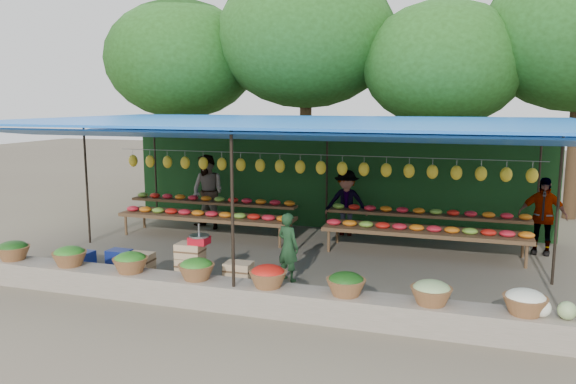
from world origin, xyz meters
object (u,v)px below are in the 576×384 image
(blue_crate_front, at_px, (78,260))
(vendor_seated, at_px, (288,247))
(crate_counter, at_px, (189,269))
(weighing_scale, at_px, (199,239))
(blue_crate_back, at_px, (119,257))

(blue_crate_front, bearing_deg, vendor_seated, 9.51)
(vendor_seated, distance_m, blue_crate_front, 4.12)
(vendor_seated, bearing_deg, crate_counter, 53.73)
(weighing_scale, bearing_deg, blue_crate_back, 159.22)
(crate_counter, distance_m, vendor_seated, 1.77)
(weighing_scale, bearing_deg, vendor_seated, 32.45)
(weighing_scale, relative_size, blue_crate_front, 0.64)
(vendor_seated, relative_size, blue_crate_front, 2.19)
(vendor_seated, bearing_deg, weighing_scale, 57.38)
(blue_crate_front, distance_m, blue_crate_back, 0.78)
(crate_counter, height_order, blue_crate_back, crate_counter)
(weighing_scale, bearing_deg, crate_counter, 180.00)
(vendor_seated, bearing_deg, blue_crate_front, 32.94)
(weighing_scale, xyz_separation_m, vendor_seated, (1.32, 0.84, -0.24))
(vendor_seated, xyz_separation_m, blue_crate_back, (-3.51, -0.01, -0.48))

